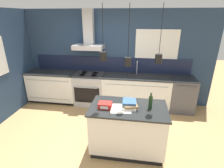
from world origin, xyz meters
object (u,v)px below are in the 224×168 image
dishwasher (182,94)px  book_stack (130,104)px  red_supply_box (105,105)px  oven_range (90,89)px  bottle_on_island (150,102)px

dishwasher → book_stack: (-1.31, -1.74, 0.51)m
book_stack → red_supply_box: size_ratio=1.50×
oven_range → dishwasher: bearing=0.1°
bottle_on_island → red_supply_box: (-0.78, -0.09, -0.07)m
oven_range → book_stack: bearing=-54.7°
book_stack → oven_range: bearing=125.3°
book_stack → red_supply_box: book_stack is taller
oven_range → bottle_on_island: size_ratio=3.06×
red_supply_box → oven_range: bearing=113.8°
dishwasher → bottle_on_island: size_ratio=3.06×
dishwasher → red_supply_box: (-1.73, -1.82, 0.50)m
oven_range → dishwasher: (2.54, 0.00, 0.00)m
dishwasher → bottle_on_island: bearing=-118.8°
dishwasher → book_stack: bearing=-127.0°
oven_range → red_supply_box: (0.80, -1.82, 0.50)m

